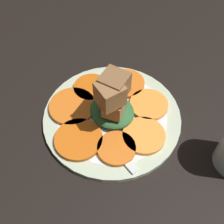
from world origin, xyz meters
TOP-DOWN VIEW (x-y plane):
  - table_slab at (0.00, 0.00)cm, footprint 120.00×120.00cm
  - plate at (0.00, 0.00)cm, footprint 27.13×27.13cm
  - carrot_slice_0 at (7.73, -0.09)cm, footprint 8.01×8.01cm
  - carrot_slice_1 at (4.17, 6.52)cm, footprint 7.73×7.73cm
  - carrot_slice_2 at (-2.90, 8.05)cm, footprint 7.93×7.93cm
  - carrot_slice_3 at (-7.77, 2.40)cm, footprint 7.40×7.40cm
  - carrot_slice_4 at (-7.26, -3.66)cm, footprint 9.35×9.35cm
  - carrot_slice_5 at (-0.98, -8.38)cm, footprint 8.92×8.92cm
  - carrot_slice_6 at (5.54, -5.34)cm, footprint 7.02×7.02cm
  - center_pile at (0.38, -0.32)cm, footprint 8.93×8.45cm
  - fork at (1.48, -4.84)cm, footprint 18.33×5.47cm

SIDE VIEW (x-z plane):
  - table_slab at x=0.00cm, z-range 0.00..2.00cm
  - plate at x=0.00cm, z-range 1.99..3.04cm
  - fork at x=1.48cm, z-range 3.10..3.50cm
  - carrot_slice_0 at x=7.73cm, z-range 3.10..3.91cm
  - carrot_slice_1 at x=4.17cm, z-range 3.10..3.91cm
  - carrot_slice_2 at x=-2.90cm, z-range 3.10..3.91cm
  - carrot_slice_3 at x=-7.77cm, z-range 3.10..3.91cm
  - carrot_slice_4 at x=-7.26cm, z-range 3.10..3.91cm
  - carrot_slice_5 at x=-0.98cm, z-range 3.10..3.91cm
  - carrot_slice_6 at x=5.54cm, z-range 3.10..3.91cm
  - center_pile at x=0.38cm, z-range 2.15..13.45cm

